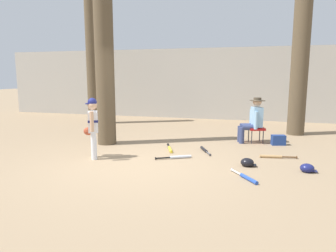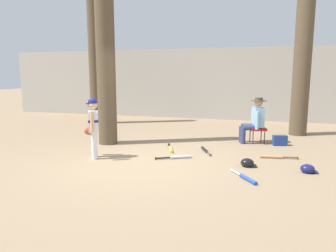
{
  "view_description": "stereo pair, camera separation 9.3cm",
  "coord_description": "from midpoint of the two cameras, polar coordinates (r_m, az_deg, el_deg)",
  "views": [
    {
      "loc": [
        2.16,
        -5.61,
        1.76
      ],
      "look_at": [
        0.5,
        0.34,
        0.75
      ],
      "focal_mm": 32.89,
      "sensor_mm": 36.0,
      "label": 1
    },
    {
      "loc": [
        2.25,
        -5.58,
        1.76
      ],
      "look_at": [
        0.5,
        0.34,
        0.75
      ],
      "focal_mm": 32.89,
      "sensor_mm": 36.0,
      "label": 2
    }
  ],
  "objects": [
    {
      "name": "batting_helmet_navy",
      "position": [
        6.26,
        24.01,
        -7.16
      ],
      "size": [
        0.3,
        0.23,
        0.17
      ],
      "color": "navy",
      "rests_on": "ground"
    },
    {
      "name": "folding_stool",
      "position": [
        8.47,
        15.71,
        -0.56
      ],
      "size": [
        0.5,
        0.5,
        0.41
      ],
      "color": "red",
      "rests_on": "ground"
    },
    {
      "name": "tree_behind_spectator",
      "position": [
        9.98,
        23.02,
        11.12
      ],
      "size": [
        0.79,
        0.79,
        5.21
      ],
      "color": "brown",
      "rests_on": "ground"
    },
    {
      "name": "concrete_back_wall",
      "position": [
        12.92,
        5.86,
        7.79
      ],
      "size": [
        18.0,
        0.36,
        2.87
      ],
      "primitive_type": "cube",
      "color": "#ADA89E",
      "rests_on": "ground"
    },
    {
      "name": "handbag_beside_stool",
      "position": [
        8.38,
        19.48,
        -2.47
      ],
      "size": [
        0.37,
        0.26,
        0.26
      ],
      "primitive_type": "cube",
      "rotation": [
        0.0,
        0.0,
        0.26
      ],
      "color": "navy",
      "rests_on": "ground"
    },
    {
      "name": "bat_wood_tan",
      "position": [
        7.06,
        18.65,
        -5.38
      ],
      "size": [
        0.78,
        0.17,
        0.07
      ],
      "color": "tan",
      "rests_on": "ground"
    },
    {
      "name": "bat_black_composite",
      "position": [
        7.31,
        6.43,
        -4.44
      ],
      "size": [
        0.36,
        0.7,
        0.07
      ],
      "color": "black",
      "rests_on": "ground"
    },
    {
      "name": "tree_near_player",
      "position": [
        8.1,
        -12.07,
        13.23
      ],
      "size": [
        0.69,
        0.69,
        5.37
      ],
      "color": "brown",
      "rests_on": "ground"
    },
    {
      "name": "bat_yellow_trainer",
      "position": [
        7.36,
        0.01,
        -4.28
      ],
      "size": [
        0.35,
        0.77,
        0.07
      ],
      "color": "yellow",
      "rests_on": "ground"
    },
    {
      "name": "batting_helmet_black",
      "position": [
        6.27,
        14.08,
        -6.58
      ],
      "size": [
        0.3,
        0.23,
        0.18
      ],
      "color": "black",
      "rests_on": "ground"
    },
    {
      "name": "bat_aluminum_silver",
      "position": [
        6.65,
        1.41,
        -5.78
      ],
      "size": [
        0.73,
        0.43,
        0.07
      ],
      "color": "#B7BCC6",
      "rests_on": "ground"
    },
    {
      "name": "seated_spectator",
      "position": [
        8.4,
        15.14,
        1.3
      ],
      "size": [
        0.68,
        0.53,
        1.2
      ],
      "color": "navy",
      "rests_on": "ground"
    },
    {
      "name": "bat_blue_youth",
      "position": [
        5.51,
        13.91,
        -9.28
      ],
      "size": [
        0.5,
        0.66,
        0.07
      ],
      "color": "#2347AD",
      "rests_on": "ground"
    },
    {
      "name": "ground_plane",
      "position": [
        6.27,
        -5.69,
        -7.08
      ],
      "size": [
        60.0,
        60.0,
        0.0
      ],
      "primitive_type": "plane",
      "color": "#937A5B"
    },
    {
      "name": "tree_far_left",
      "position": [
        11.75,
        -14.08,
        12.08
      ],
      "size": [
        0.69,
        0.69,
        5.49
      ],
      "color": "brown",
      "rests_on": "ground"
    },
    {
      "name": "young_ballplayer",
      "position": [
        6.74,
        -14.18,
        0.32
      ],
      "size": [
        0.49,
        0.53,
        1.31
      ],
      "color": "white",
      "rests_on": "ground"
    }
  ]
}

